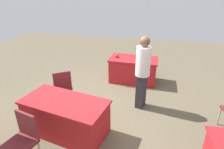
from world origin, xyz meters
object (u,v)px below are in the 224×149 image
Objects in this scene: yarn_ball at (117,56)px; table_foreground at (133,70)px; table_mid_right at (66,117)px; scissors_red at (147,59)px; chair_aisle at (23,138)px; chair_back_row at (62,85)px; person_organiser at (143,70)px; laptop_silver at (142,57)px.

table_foreground is at bearing -176.05° from yarn_ball.
table_mid_right is 15.87× the size of yarn_ball.
table_mid_right is at bearing -15.74° from scissors_red.
table_mid_right is at bearing -98.26° from chair_aisle.
chair_back_row is (0.23, -1.79, 0.01)m from chair_aisle.
person_organiser reaches higher than chair_back_row.
chair_back_row is (0.55, -0.94, 0.16)m from table_mid_right.
chair_aisle is at bearing -14.52° from scissors_red.
table_foreground is at bearing -97.32° from chair_aisle.
laptop_silver reaches higher than table_mid_right.
table_mid_right is 5.48× the size of laptop_silver.
table_foreground is at bearing 22.10° from laptop_silver.
table_foreground and table_mid_right have the same top height.
person_organiser is (-0.39, 1.39, 0.63)m from table_foreground.
yarn_ball reaches higher than table_mid_right.
laptop_silver reaches higher than chair_aisle.
chair_aisle is 8.40× the size of yarn_ball.
chair_aisle is 3.62m from yarn_ball.
table_mid_right is at bearing 80.67° from yarn_ball.
laptop_silver is at bearing -100.22° from chair_aisle.
yarn_ball is (0.53, 0.04, 0.44)m from table_foreground.
scissors_red reaches higher than table_mid_right.
person_organiser reaches higher than laptop_silver.
yarn_ball is at bearing 24.56° from chair_back_row.
laptop_silver is at bearing -170.65° from yarn_ball.
chair_back_row reaches higher than scissors_red.
laptop_silver is at bearing -113.45° from table_mid_right.
scissors_red is at bearing 7.99° from chair_back_row.
chair_back_row is at bearing 117.15° from person_organiser.
table_foreground is 3.80m from chair_aisle.
person_organiser is at bearing 124.25° from yarn_ball.
chair_back_row is 0.53× the size of person_organiser.
table_mid_right is 3.12m from scissors_red.
person_organiser is at bearing -115.24° from chair_aisle.
laptop_silver is at bearing 21.63° from person_organiser.
person_organiser is at bearing -135.94° from table_mid_right.
chair_aisle is 4.01m from scissors_red.
person_organiser is (-1.92, -0.38, 0.46)m from chair_back_row.
laptop_silver is (-1.77, -1.86, 0.25)m from chair_back_row.
table_foreground is at bearing 31.75° from person_organiser.
table_foreground is 4.53× the size of laptop_silver.
yarn_ball reaches higher than scissors_red.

